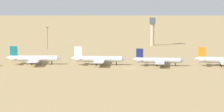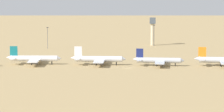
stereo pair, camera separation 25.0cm
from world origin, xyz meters
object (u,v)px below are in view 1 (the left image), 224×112
parked_jet_teal_1 (34,59)px  parked_jet_navy_3 (158,60)px  light_pole_mid (154,34)px  parked_jet_orange_4 (223,60)px  control_tower (152,29)px  parked_jet_white_2 (98,59)px  light_pole_west (47,37)px

parked_jet_teal_1 → parked_jet_navy_3: (81.63, -1.11, -0.31)m
parked_jet_teal_1 → light_pole_mid: bearing=53.5°
parked_jet_orange_4 → light_pole_mid: light_pole_mid is taller
parked_jet_teal_1 → control_tower: 149.71m
control_tower → parked_jet_white_2: bearing=-105.8°
parked_jet_white_2 → light_pole_west: 106.33m
parked_jet_teal_1 → parked_jet_orange_4: parked_jet_orange_4 is taller
parked_jet_teal_1 → control_tower: size_ratio=1.51×
parked_jet_white_2 → light_pole_west: bearing=117.8°
light_pole_west → light_pole_mid: light_pole_mid is taller
parked_jet_white_2 → control_tower: size_ratio=1.51×
parked_jet_teal_1 → light_pole_west: (-8.09, 93.72, 6.19)m
light_pole_mid → parked_jet_navy_3: bearing=-89.1°
parked_jet_white_2 → light_pole_west: size_ratio=2.05×
parked_jet_navy_3 → light_pole_mid: bearing=93.3°
parked_jet_orange_4 → light_pole_mid: 129.17m
parked_jet_navy_3 → light_pole_west: bearing=135.8°
control_tower → light_pole_mid: 7.06m
parked_jet_white_2 → parked_jet_orange_4: bearing=-0.8°
control_tower → parked_jet_navy_3: bearing=-88.6°
parked_jet_white_2 → parked_jet_navy_3: 39.18m
parked_jet_teal_1 → parked_jet_orange_4: 123.02m
parked_jet_teal_1 → control_tower: (78.38, 127.10, 10.71)m
parked_jet_teal_1 → parked_jet_orange_4: size_ratio=0.99×
parked_jet_white_2 → parked_jet_navy_3: parked_jet_white_2 is taller
control_tower → light_pole_west: bearing=-158.9°
parked_jet_white_2 → control_tower: control_tower is taller
light_pole_mid → parked_jet_teal_1: bearing=-123.2°
light_pole_west → light_pole_mid: size_ratio=0.97×
parked_jet_orange_4 → parked_jet_teal_1: bearing=-176.1°
parked_jet_teal_1 → light_pole_mid: 145.51m
control_tower → light_pole_mid: bearing=-77.2°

